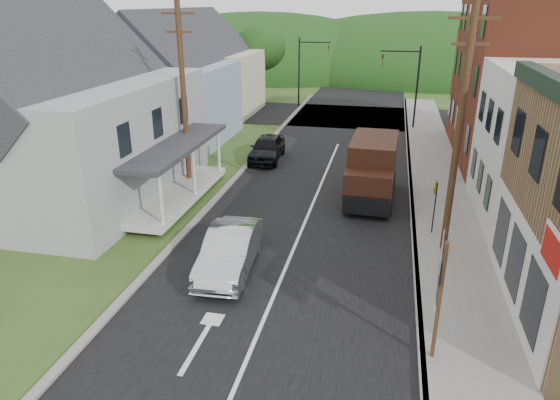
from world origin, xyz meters
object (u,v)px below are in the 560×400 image
Objects in this scene: dark_sedan at (267,148)px; silver_sedan at (230,251)px; route_sign_cluster at (440,284)px; warning_sign at (435,199)px; delivery_van at (372,170)px.

silver_sedan is at bearing -84.10° from dark_sedan.
route_sign_cluster is (6.64, -3.46, 1.58)m from silver_sedan.
route_sign_cluster is (8.55, -16.64, 1.59)m from dark_sedan.
route_sign_cluster is at bearing -74.44° from warning_sign.
silver_sedan is 0.87× the size of delivery_van.
dark_sedan is at bearing 94.33° from silver_sedan.
route_sign_cluster reaches higher than delivery_van.
silver_sedan is at bearing 159.37° from route_sign_cluster.
route_sign_cluster is 7.92m from warning_sign.
silver_sedan is 1.36× the size of route_sign_cluster.
warning_sign is at bearing -46.51° from dark_sedan.
warning_sign is at bearing 27.83° from silver_sedan.
route_sign_cluster is 1.47× the size of warning_sign.
warning_sign is (2.63, -3.59, 0.15)m from delivery_van.
dark_sedan is at bearing 143.01° from delivery_van.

